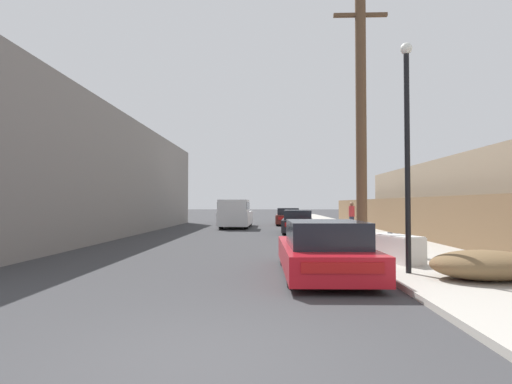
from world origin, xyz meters
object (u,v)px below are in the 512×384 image
pickup_truck (236,214)px  street_lamp (407,140)px  brush_pile (484,265)px  car_parked_mid (298,222)px  pedestrian (352,216)px  parked_sports_car_red (323,250)px  discarded_fridge (396,248)px  car_parked_far (288,217)px  utility_pole (361,116)px

pickup_truck → street_lamp: (5.39, -18.23, 2.15)m
street_lamp → pickup_truck: bearing=106.5°
brush_pile → car_parked_mid: bearing=100.9°
pickup_truck → brush_pile: pickup_truck is taller
street_lamp → pedestrian: street_lamp is taller
parked_sports_car_red → pickup_truck: (-3.54, 17.92, 0.37)m
discarded_fridge → brush_pile: (0.98, -2.54, -0.05)m
car_parked_mid → car_parked_far: bearing=94.6°
parked_sports_car_red → brush_pile: 3.30m
car_parked_mid → brush_pile: size_ratio=2.01×
discarded_fridge → car_parked_mid: size_ratio=0.41×
discarded_fridge → utility_pole: (-0.31, 2.52, 4.12)m
car_parked_mid → street_lamp: bearing=-79.8°
parked_sports_car_red → pickup_truck: 18.27m
discarded_fridge → pedestrian: bearing=66.1°
parked_sports_car_red → pedestrian: pedestrian is taller
brush_pile → pedestrian: bearing=88.0°
discarded_fridge → pickup_truck: bearing=91.8°
car_parked_far → street_lamp: street_lamp is taller
discarded_fridge → car_parked_mid: (-1.78, 11.76, 0.14)m
car_parked_mid → pickup_truck: size_ratio=0.73×
utility_pole → discarded_fridge: bearing=-82.9°
pedestrian → street_lamp: bearing=-96.9°
car_parked_mid → pedestrian: pedestrian is taller
pedestrian → car_parked_mid: bearing=-159.6°
parked_sports_car_red → car_parked_far: 21.89m
parked_sports_car_red → utility_pole: size_ratio=0.53×
discarded_fridge → pedestrian: size_ratio=1.10×
discarded_fridge → parked_sports_car_red: parked_sports_car_red is taller
car_parked_mid → utility_pole: 10.17m
pedestrian → car_parked_far: bearing=114.6°
utility_pole → car_parked_far: bearing=95.0°
parked_sports_car_red → pedestrian: 14.92m
discarded_fridge → street_lamp: (-0.28, -1.78, 2.63)m
discarded_fridge → car_parked_mid: 11.90m
parked_sports_car_red → utility_pole: (1.82, 4.00, 4.01)m
parked_sports_car_red → pedestrian: size_ratio=2.86×
car_parked_mid → utility_pole: size_ratio=0.50×
discarded_fridge → utility_pole: 4.83m
parked_sports_car_red → pickup_truck: size_ratio=0.79×
utility_pole → pedestrian: size_ratio=5.36×
brush_pile → pickup_truck: bearing=109.3°
discarded_fridge → car_parked_far: (-1.89, 20.41, 0.15)m
discarded_fridge → utility_pole: utility_pole is taller
parked_sports_car_red → street_lamp: street_lamp is taller
car_parked_far → brush_pile: bearing=-80.1°
car_parked_mid → brush_pile: (2.76, -14.30, -0.19)m
parked_sports_car_red → car_parked_mid: car_parked_mid is taller
pedestrian → parked_sports_car_red: bearing=-104.2°
parked_sports_car_red → street_lamp: (1.85, -0.30, 2.52)m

